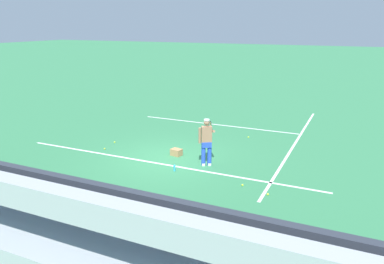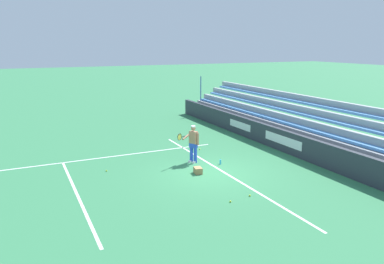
# 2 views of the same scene
# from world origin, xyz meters

# --- Properties ---
(ground_plane) EXTENTS (160.00, 160.00, 0.00)m
(ground_plane) POSITION_xyz_m (0.00, 0.00, 0.00)
(ground_plane) COLOR #337A4C
(court_baseline_white) EXTENTS (12.00, 0.10, 0.01)m
(court_baseline_white) POSITION_xyz_m (0.00, -0.50, 0.00)
(court_baseline_white) COLOR white
(court_baseline_white) RESTS_ON ground
(court_sideline_white) EXTENTS (0.10, 12.00, 0.01)m
(court_sideline_white) POSITION_xyz_m (4.11, 4.00, 0.00)
(court_sideline_white) COLOR white
(court_sideline_white) RESTS_ON ground
(court_service_line_white) EXTENTS (8.22, 0.10, 0.01)m
(court_service_line_white) POSITION_xyz_m (0.00, 5.50, 0.00)
(court_service_line_white) COLOR white
(court_service_line_white) RESTS_ON ground
(back_wall_sponsor_board) EXTENTS (26.04, 0.25, 1.10)m
(back_wall_sponsor_board) POSITION_xyz_m (0.01, -4.82, 0.55)
(back_wall_sponsor_board) COLOR #2D333D
(back_wall_sponsor_board) RESTS_ON ground
(bleacher_stand) EXTENTS (24.74, 2.40, 2.95)m
(bleacher_stand) POSITION_xyz_m (0.00, -6.65, 0.73)
(bleacher_stand) COLOR #9EA3A8
(bleacher_stand) RESTS_ON ground
(tennis_player) EXTENTS (0.55, 1.07, 1.71)m
(tennis_player) POSITION_xyz_m (1.62, 0.10, 0.89)
(tennis_player) COLOR blue
(tennis_player) RESTS_ON ground
(ball_box_cardboard) EXTENTS (0.45, 0.36, 0.26)m
(ball_box_cardboard) POSITION_xyz_m (0.17, 0.56, 0.13)
(ball_box_cardboard) COLOR #A87F51
(ball_box_cardboard) RESTS_ON ground
(tennis_ball_toward_net) EXTENTS (0.07, 0.07, 0.07)m
(tennis_ball_toward_net) POSITION_xyz_m (2.06, 3.97, 0.03)
(tennis_ball_toward_net) COLOR #CCE533
(tennis_ball_toward_net) RESTS_ON ground
(tennis_ball_on_baseline) EXTENTS (0.07, 0.07, 0.07)m
(tennis_ball_on_baseline) POSITION_xyz_m (-2.81, -0.03, 0.03)
(tennis_ball_on_baseline) COLOR #CCE533
(tennis_ball_on_baseline) RESTS_ON ground
(tennis_ball_stray_back) EXTENTS (0.07, 0.07, 0.07)m
(tennis_ball_stray_back) POSITION_xyz_m (-2.95, 0.86, 0.03)
(tennis_ball_stray_back) COLOR #CCE533
(tennis_ball_stray_back) RESTS_ON ground
(tennis_ball_midcourt) EXTENTS (0.07, 0.07, 0.07)m
(tennis_ball_midcourt) POSITION_xyz_m (4.24, -1.44, 0.03)
(tennis_ball_midcourt) COLOR #CCE533
(tennis_ball_midcourt) RESTS_ON ground
(tennis_ball_by_box) EXTENTS (0.07, 0.07, 0.07)m
(tennis_ball_by_box) POSITION_xyz_m (3.36, -1.12, 0.03)
(tennis_ball_by_box) COLOR #CCE533
(tennis_ball_by_box) RESTS_ON ground
(water_bottle) EXTENTS (0.07, 0.07, 0.22)m
(water_bottle) POSITION_xyz_m (0.83, -0.90, 0.11)
(water_bottle) COLOR #33B2E5
(water_bottle) RESTS_ON ground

